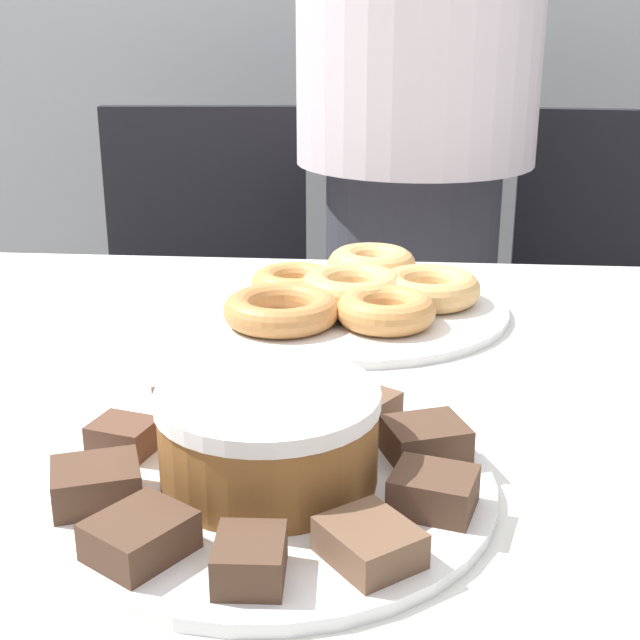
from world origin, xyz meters
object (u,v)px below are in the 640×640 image
Objects in this scene: person_standing at (415,132)px; office_chair_left at (204,361)px; office_chair_right at (616,374)px; plate_donuts at (352,308)px; plate_cake at (269,484)px; frosted_cake at (268,435)px.

person_standing is 1.88× the size of office_chair_left.
office_chair_right reaches higher than plate_donuts.
office_chair_left and office_chair_right have the same top height.
office_chair_right is at bearing 63.55° from plate_cake.
person_standing is 10.58× the size of frosted_cake.
frosted_cake is at bearing -95.39° from plate_donuts.
office_chair_left reaches higher than frosted_cake.
person_standing is at bearing 82.98° from frosted_cake.
office_chair_right is at bearing 11.57° from person_standing.
plate_donuts is 2.25× the size of frosted_cake.
plate_cake is (-0.12, -0.93, -0.13)m from person_standing.
frosted_cake is (0.28, -1.01, 0.36)m from office_chair_left.
person_standing reaches higher than plate_donuts.
office_chair_left is (-0.39, 0.08, -0.45)m from person_standing.
plate_cake is (0.28, -1.01, 0.32)m from office_chair_left.
office_chair_right is 2.50× the size of plate_donuts.
office_chair_right is (0.39, 0.08, -0.45)m from person_standing.
office_chair_left is 0.75m from plate_donuts.
office_chair_right is at bearing -5.22° from office_chair_left.
office_chair_right is at bearing 52.48° from plate_donuts.
frosted_cake reaches higher than plate_donuts.
plate_cake is 0.41m from plate_donuts.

